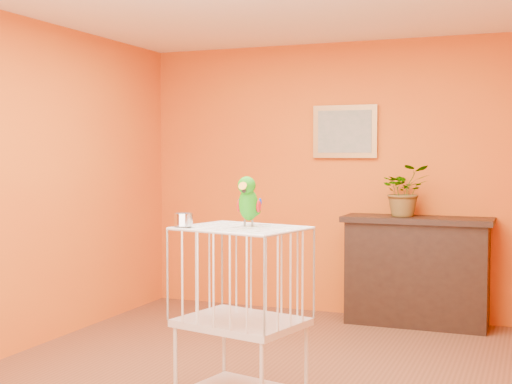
% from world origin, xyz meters
% --- Properties ---
extents(ground, '(4.50, 4.50, 0.00)m').
position_xyz_m(ground, '(0.00, 0.00, 0.00)').
color(ground, brown).
rests_on(ground, ground).
extents(room_shell, '(4.50, 4.50, 4.50)m').
position_xyz_m(room_shell, '(0.00, 0.00, 1.58)').
color(room_shell, '#D05D13').
rests_on(room_shell, ground).
extents(console_cabinet, '(1.31, 0.47, 0.98)m').
position_xyz_m(console_cabinet, '(0.72, 2.02, 0.49)').
color(console_cabinet, black).
rests_on(console_cabinet, ground).
extents(potted_plant, '(0.57, 0.59, 0.36)m').
position_xyz_m(potted_plant, '(0.60, 1.98, 1.16)').
color(potted_plant, '#26722D').
rests_on(potted_plant, console_cabinet).
extents(framed_picture, '(0.62, 0.04, 0.50)m').
position_xyz_m(framed_picture, '(0.00, 2.22, 1.75)').
color(framed_picture, '#AB7A3D').
rests_on(framed_picture, room_shell).
extents(birdcage, '(0.81, 0.69, 1.09)m').
position_xyz_m(birdcage, '(0.05, -0.45, 0.57)').
color(birdcage, beige).
rests_on(birdcage, ground).
extents(feed_cup, '(0.11, 0.11, 0.08)m').
position_xyz_m(feed_cup, '(-0.29, -0.54, 1.14)').
color(feed_cup, silver).
rests_on(feed_cup, birdcage).
extents(parrot, '(0.15, 0.28, 0.31)m').
position_xyz_m(parrot, '(0.07, -0.38, 1.25)').
color(parrot, '#59544C').
rests_on(parrot, birdcage).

